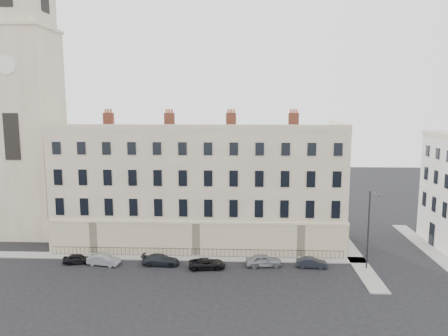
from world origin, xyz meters
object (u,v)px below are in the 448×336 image
(car_f, at_px, (312,263))
(car_d, at_px, (207,264))
(car_b, at_px, (104,260))
(streetlamp, at_px, (369,227))
(car_c, at_px, (161,260))
(car_a, at_px, (78,259))
(car_e, at_px, (263,260))

(car_f, bearing_deg, car_d, 97.15)
(car_b, xyz_separation_m, streetlamp, (29.61, 0.05, 4.30))
(car_c, bearing_deg, streetlamp, -88.86)
(car_d, distance_m, car_f, 11.74)
(car_a, relative_size, car_e, 0.82)
(car_e, xyz_separation_m, streetlamp, (11.45, -0.41, 4.22))
(car_d, bearing_deg, car_a, 79.26)
(car_c, height_order, car_e, car_e)
(car_d, xyz_separation_m, car_f, (11.71, 0.85, -0.01))
(car_a, height_order, streetlamp, streetlamp)
(car_d, relative_size, car_f, 1.21)
(car_c, bearing_deg, car_a, 91.28)
(car_c, height_order, streetlamp, streetlamp)
(car_e, relative_size, streetlamp, 0.46)
(car_c, bearing_deg, car_e, -87.37)
(car_b, bearing_deg, car_d, -83.67)
(car_a, relative_size, streetlamp, 0.38)
(car_b, distance_m, streetlamp, 29.92)
(car_c, relative_size, streetlamp, 0.48)
(car_b, height_order, car_c, car_c)
(streetlamp, bearing_deg, car_a, -161.40)
(car_c, distance_m, car_d, 5.42)
(car_f, relative_size, streetlamp, 0.39)
(car_b, xyz_separation_m, car_d, (11.85, -0.53, -0.04))
(car_a, bearing_deg, car_b, -104.64)
(car_a, bearing_deg, car_e, -98.24)
(car_c, xyz_separation_m, car_f, (17.07, 0.07, -0.05))
(car_d, bearing_deg, car_f, -93.30)
(car_f, xyz_separation_m, streetlamp, (6.06, -0.28, 4.35))
(car_e, bearing_deg, car_d, 92.71)
(streetlamp, bearing_deg, car_d, -159.06)
(car_f, bearing_deg, car_c, 93.20)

